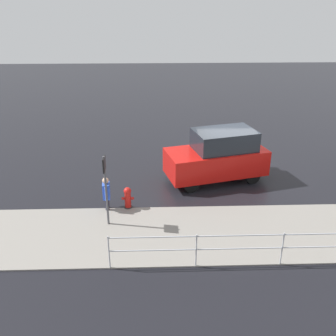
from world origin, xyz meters
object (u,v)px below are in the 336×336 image
at_px(fire_hydrant, 128,198).
at_px(sign_post, 105,181).
at_px(moving_hatchback, 218,156).
at_px(pedestrian, 106,192).

bearing_deg(fire_hydrant, sign_post, 61.53).
height_order(moving_hatchback, sign_post, sign_post).
bearing_deg(fire_hydrant, moving_hatchback, -147.61).
relative_size(moving_hatchback, sign_post, 1.75).
distance_m(fire_hydrant, pedestrian, 0.77).
relative_size(fire_hydrant, pedestrian, 0.66).
bearing_deg(sign_post, moving_hatchback, -141.17).
distance_m(fire_hydrant, sign_post, 1.67).
relative_size(moving_hatchback, pedestrian, 3.45).
height_order(moving_hatchback, pedestrian, moving_hatchback).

